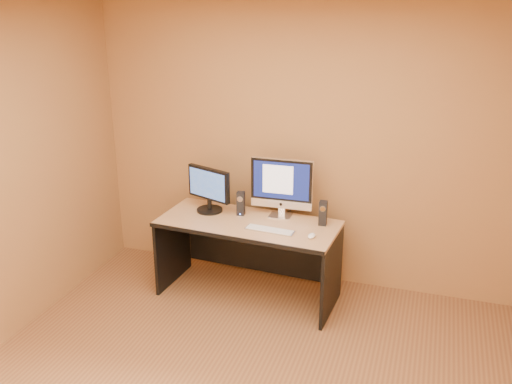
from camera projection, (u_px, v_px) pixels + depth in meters
walls at (230, 233)px, 3.38m from camera, size 4.00×4.00×2.60m
ceiling at (226, 2)px, 2.93m from camera, size 4.00×4.00×0.00m
desk at (248, 259)px, 5.12m from camera, size 1.61×0.79×0.73m
imac at (281, 188)px, 5.03m from camera, size 0.57×0.23×0.54m
second_monitor at (209, 190)px, 5.17m from camera, size 0.52×0.38×0.41m
speaker_left at (241, 203)px, 5.12m from camera, size 0.08×0.08×0.22m
speaker_right at (323, 213)px, 4.90m from camera, size 0.07×0.07×0.22m
keyboard at (270, 230)px, 4.81m from camera, size 0.43×0.15×0.02m
mouse at (312, 236)px, 4.68m from camera, size 0.07×0.11×0.04m
cable_a at (290, 214)px, 5.17m from camera, size 0.05×0.21×0.01m
cable_b at (286, 213)px, 5.19m from camera, size 0.06×0.17×0.01m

